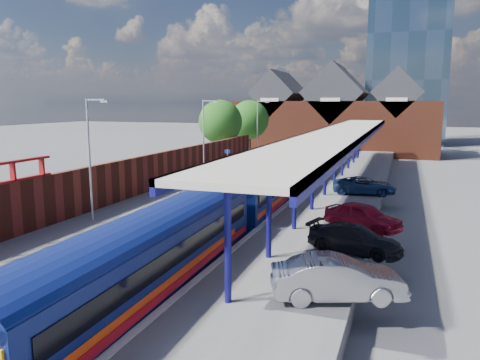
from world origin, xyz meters
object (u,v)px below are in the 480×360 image
Objects in this scene: lamp_post_d at (258,126)px; parked_car_red at (363,216)px; lamp_post_c at (205,134)px; lamp_post_b at (91,152)px; parked_car_dark at (355,239)px; parked_car_blue at (364,186)px; train at (295,168)px; platform_sign at (227,158)px; parked_car_silver at (338,278)px.

lamp_post_d is 32.63m from parked_car_red.
parked_car_red is (14.86, -12.86, -3.27)m from lamp_post_c.
lamp_post_b is at bearing -90.00° from lamp_post_d.
lamp_post_c is 1.62× the size of parked_car_dark.
lamp_post_c is at bearing 74.03° from parked_car_blue.
parked_car_blue is at bearing -52.97° from lamp_post_d.
lamp_post_c is 14.72m from parked_car_blue.
lamp_post_c is at bearing 56.94° from parked_car_dark.
train is 26.38× the size of platform_sign.
lamp_post_c reaches higher than parked_car_dark.
parked_car_red is at bearing 15.82° from parked_car_dark.
parked_car_blue is (-0.78, 10.19, -0.08)m from parked_car_red.
lamp_post_d is 1.54× the size of parked_car_silver.
lamp_post_b is 18.20m from platform_sign.
platform_sign is 13.59m from parked_car_blue.
train is 14.28× the size of parked_car_blue.
lamp_post_b reaches higher than parked_car_blue.
parked_car_red is (14.86, -28.86, -3.27)m from lamp_post_d.
parked_car_red is at bearing -63.83° from train.
train is 15.58× the size of parked_car_red.
lamp_post_d is (0.00, 32.00, 0.00)m from lamp_post_b.
lamp_post_c is 16.00m from lamp_post_d.
train is 9.42× the size of lamp_post_b.
platform_sign is 0.54× the size of parked_car_blue.
train reaches higher than parked_car_blue.
parked_car_red is (13.50, -14.86, -0.97)m from platform_sign.
lamp_post_b is 1.54× the size of parked_car_silver.
platform_sign is at bearing 55.74° from lamp_post_c.
train reaches higher than parked_car_silver.
parked_car_blue is (14.09, -18.67, -3.35)m from lamp_post_d.
lamp_post_d is (-7.86, 14.60, 2.87)m from train.
platform_sign reaches higher than train.
parked_car_blue reaches higher than parked_car_dark.
lamp_post_d reaches higher than parked_car_blue.
lamp_post_c is (0.00, 16.00, 0.00)m from lamp_post_b.
lamp_post_d reaches higher than platform_sign.
platform_sign is at bearing 64.61° from parked_car_blue.
lamp_post_c is (-7.86, -1.40, 2.87)m from train.
parked_car_dark is 14.37m from parked_car_blue.
parked_car_dark is at bearing -69.17° from train.
parked_car_red is 4.16m from parked_car_dark.
platform_sign is 27.98m from parked_car_silver.
parked_car_dark is (0.02, 5.48, -0.12)m from parked_car_silver.
train reaches higher than parked_car_red.
train is 24.90m from parked_car_silver.
lamp_post_b is at bearing 128.20° from parked_car_red.
parked_car_blue is at bearing 30.64° from parked_car_red.
lamp_post_b reaches higher than parked_car_silver.
parked_car_silver is at bearing -164.40° from parked_car_dark.
parked_car_red reaches higher than parked_car_dark.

